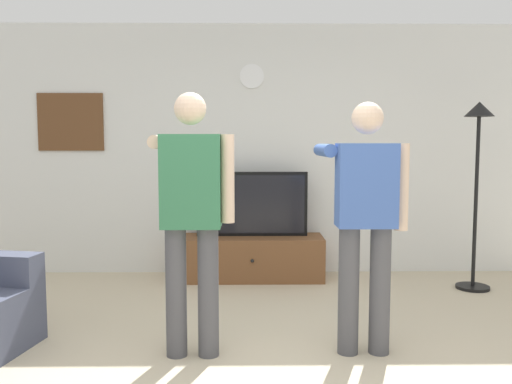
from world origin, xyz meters
TOP-DOWN VIEW (x-y plane):
  - back_wall at (0.00, 2.95)m, footprint 6.40×0.10m
  - tv_stand at (-0.03, 2.60)m, footprint 1.48×0.52m
  - television at (-0.03, 2.65)m, footprint 1.16×0.07m
  - wall_clock at (-0.03, 2.89)m, footprint 0.26×0.03m
  - framed_picture at (-1.98, 2.90)m, footprint 0.70×0.04m
  - floor_lamp at (2.14, 2.19)m, footprint 0.32×0.32m
  - person_standing_nearer_lamp at (-0.44, 0.59)m, footprint 0.57×0.78m
  - person_standing_nearer_couch at (0.71, 0.61)m, footprint 0.57×0.78m

SIDE VIEW (x-z plane):
  - tv_stand at x=-0.03m, z-range 0.00..0.45m
  - television at x=-0.03m, z-range 0.45..1.13m
  - person_standing_nearer_couch at x=0.71m, z-range 0.11..1.81m
  - person_standing_nearer_lamp at x=-0.44m, z-range 0.11..1.87m
  - floor_lamp at x=2.14m, z-range 0.39..2.21m
  - back_wall at x=0.00m, z-range 0.00..2.70m
  - framed_picture at x=-1.98m, z-range 1.35..1.96m
  - wall_clock at x=-0.03m, z-range 2.01..2.27m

